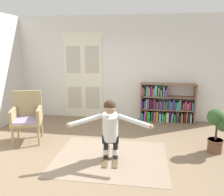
{
  "coord_description": "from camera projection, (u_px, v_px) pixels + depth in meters",
  "views": [
    {
      "loc": [
        0.7,
        -3.85,
        2.06
      ],
      "look_at": [
        0.05,
        0.57,
        1.05
      ],
      "focal_mm": 36.62,
      "sensor_mm": 36.0,
      "label": 1
    }
  ],
  "objects": [
    {
      "name": "ground_plane",
      "position": [
        105.0,
        159.0,
        4.27
      ],
      "size": [
        7.2,
        7.2,
        0.0
      ],
      "primitive_type": "plane",
      "color": "#7D674F"
    },
    {
      "name": "person_skier",
      "position": [
        110.0,
        126.0,
        4.04
      ],
      "size": [
        1.46,
        0.6,
        1.11
      ],
      "color": "white",
      "rests_on": "skis_pair"
    },
    {
      "name": "skis_pair",
      "position": [
        111.0,
        156.0,
        4.35
      ],
      "size": [
        0.35,
        0.84,
        0.07
      ],
      "color": "brown",
      "rests_on": "rug"
    },
    {
      "name": "wicker_chair",
      "position": [
        27.0,
        115.0,
        5.02
      ],
      "size": [
        0.76,
        0.76,
        1.1
      ],
      "color": "#9C895D",
      "rests_on": "ground"
    },
    {
      "name": "rug",
      "position": [
        111.0,
        158.0,
        4.32
      ],
      "size": [
        2.1,
        1.69,
        0.01
      ],
      "primitive_type": "cube",
      "color": "gray",
      "rests_on": "ground"
    },
    {
      "name": "bookshelf",
      "position": [
        165.0,
        106.0,
        6.29
      ],
      "size": [
        1.49,
        0.3,
        1.08
      ],
      "color": "brown",
      "rests_on": "ground"
    },
    {
      "name": "back_wall",
      "position": [
        121.0,
        69.0,
        6.46
      ],
      "size": [
        6.0,
        0.1,
        2.9
      ],
      "primitive_type": "cube",
      "color": "silver",
      "rests_on": "ground"
    },
    {
      "name": "potted_plant",
      "position": [
        220.0,
        126.0,
        4.42
      ],
      "size": [
        0.5,
        0.43,
        0.9
      ],
      "color": "brown",
      "rests_on": "ground"
    },
    {
      "name": "double_door",
      "position": [
        83.0,
        76.0,
        6.6
      ],
      "size": [
        1.22,
        0.05,
        2.45
      ],
      "color": "silver",
      "rests_on": "ground"
    }
  ]
}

